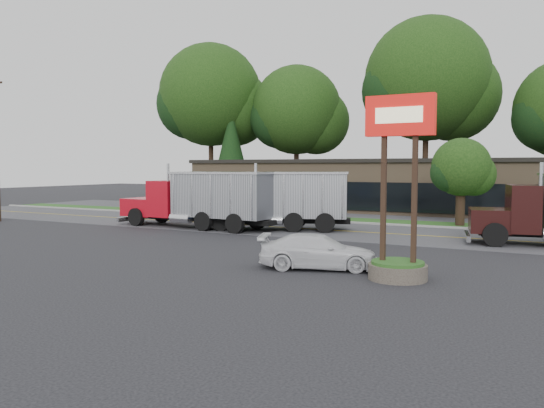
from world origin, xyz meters
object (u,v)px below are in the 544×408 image
(bilo_sign, at_px, (398,218))
(dump_truck_red, at_px, (205,198))
(rally_car, at_px, (318,251))
(dump_truck_blue, at_px, (285,199))

(bilo_sign, relative_size, dump_truck_red, 0.56)
(dump_truck_red, bearing_deg, rally_car, 144.90)
(bilo_sign, distance_m, dump_truck_red, 16.45)
(dump_truck_red, relative_size, rally_car, 2.50)
(bilo_sign, relative_size, rally_car, 1.40)
(dump_truck_red, height_order, dump_truck_blue, same)
(bilo_sign, bearing_deg, dump_truck_red, 146.90)
(bilo_sign, distance_m, dump_truck_blue, 14.08)
(bilo_sign, xyz_separation_m, dump_truck_blue, (-9.26, 10.60, -0.22))
(dump_truck_red, distance_m, rally_car, 13.76)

